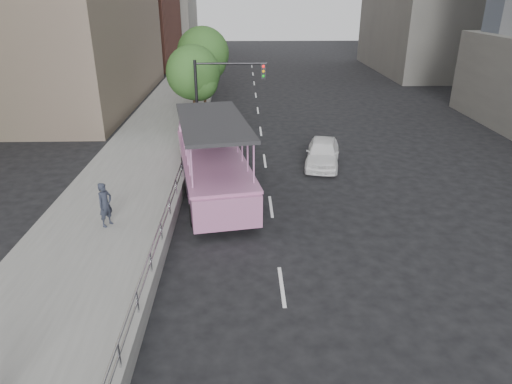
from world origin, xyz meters
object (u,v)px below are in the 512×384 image
(pedestrian_near, at_px, (105,205))
(traffic_signal, at_px, (217,90))
(street_tree_far, at_px, (204,55))
(street_tree_near, at_px, (195,75))
(car, at_px, (323,153))
(parking_sign, at_px, (187,149))
(duck_boat, at_px, (211,159))

(pedestrian_near, height_order, traffic_signal, traffic_signal)
(pedestrian_near, distance_m, street_tree_far, 20.45)
(traffic_signal, bearing_deg, street_tree_near, 114.98)
(pedestrian_near, bearing_deg, car, -23.15)
(pedestrian_near, xyz_separation_m, parking_sign, (2.56, 5.62, 0.38))
(pedestrian_near, xyz_separation_m, street_tree_near, (2.25, 14.07, 2.63))
(duck_boat, height_order, parking_sign, duck_boat)
(duck_boat, bearing_deg, street_tree_far, 94.93)
(street_tree_far, bearing_deg, duck_boat, -85.07)
(pedestrian_near, distance_m, street_tree_near, 14.48)
(duck_boat, relative_size, street_tree_far, 1.75)
(car, relative_size, traffic_signal, 0.83)
(duck_boat, distance_m, car, 6.46)
(parking_sign, height_order, street_tree_far, street_tree_far)
(duck_boat, xyz_separation_m, car, (5.90, 2.57, -0.62))
(duck_boat, distance_m, traffic_signal, 6.24)
(duck_boat, distance_m, street_tree_near, 9.73)
(duck_boat, distance_m, street_tree_far, 15.63)
(street_tree_near, bearing_deg, street_tree_far, 88.09)
(duck_boat, xyz_separation_m, traffic_signal, (0.08, 5.86, 2.15))
(pedestrian_near, bearing_deg, traffic_signal, 9.73)
(street_tree_far, bearing_deg, parking_sign, -89.59)
(street_tree_far, bearing_deg, street_tree_near, -91.91)
(car, xyz_separation_m, parking_sign, (-7.11, -1.72, 0.84))
(street_tree_far, bearing_deg, car, -60.45)
(street_tree_near, distance_m, street_tree_far, 6.02)
(car, xyz_separation_m, traffic_signal, (-5.82, 3.29, 2.77))
(car, relative_size, street_tree_near, 0.75)
(car, bearing_deg, street_tree_near, 149.71)
(traffic_signal, bearing_deg, street_tree_far, 98.43)
(car, distance_m, street_tree_far, 15.06)
(traffic_signal, distance_m, street_tree_far, 9.57)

